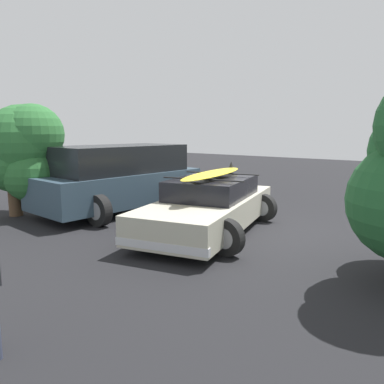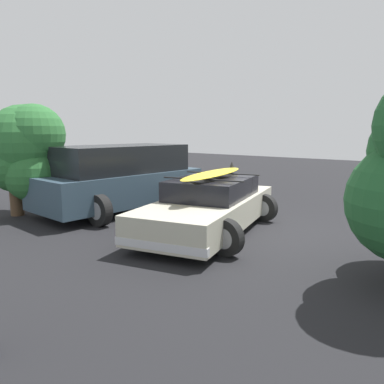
% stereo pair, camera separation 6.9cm
% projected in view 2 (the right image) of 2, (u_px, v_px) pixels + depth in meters
% --- Properties ---
extents(ground_plane, '(44.00, 44.00, 0.02)m').
position_uv_depth(ground_plane, '(252.00, 233.00, 8.05)').
color(ground_plane, black).
rests_on(ground_plane, ground).
extents(sedan_car, '(3.04, 4.80, 1.44)m').
position_uv_depth(sedan_car, '(210.00, 205.00, 8.12)').
color(sedan_car, '#B7B29E').
rests_on(sedan_car, ground).
extents(suv_car, '(2.85, 4.76, 1.79)m').
position_uv_depth(suv_car, '(121.00, 178.00, 10.14)').
color(suv_car, '#334756').
rests_on(suv_car, ground).
extents(bush_near_right, '(2.07, 1.89, 2.85)m').
position_uv_depth(bush_near_right, '(26.00, 148.00, 9.51)').
color(bush_near_right, brown).
rests_on(bush_near_right, ground).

